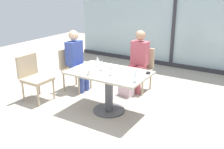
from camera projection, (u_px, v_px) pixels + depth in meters
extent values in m
plane|color=#A89E8E|center=(109.00, 111.00, 4.59)|extent=(12.00, 12.00, 0.00)
cube|color=#A0B7BC|center=(175.00, 16.00, 6.72)|extent=(5.91, 0.03, 2.70)
cube|color=#2D2D33|center=(174.00, 16.00, 6.70)|extent=(0.08, 0.06, 2.70)
cube|color=#2D2D33|center=(171.00, 64.00, 7.12)|extent=(5.91, 0.10, 0.10)
cube|color=#BCB29E|center=(109.00, 73.00, 4.35)|extent=(1.34, 0.86, 0.04)
cylinder|color=#4C4C51|center=(109.00, 93.00, 4.47)|extent=(0.14, 0.14, 0.69)
cylinder|color=#4C4C51|center=(109.00, 110.00, 4.58)|extent=(0.56, 0.56, 0.02)
cube|color=tan|center=(138.00, 71.00, 5.36)|extent=(0.46, 0.46, 0.06)
cube|color=tan|center=(144.00, 57.00, 5.49)|extent=(0.46, 0.05, 0.42)
cylinder|color=tan|center=(125.00, 82.00, 5.37)|extent=(0.04, 0.04, 0.39)
cylinder|color=tan|center=(142.00, 86.00, 5.18)|extent=(0.04, 0.04, 0.39)
cylinder|color=tan|center=(134.00, 77.00, 5.70)|extent=(0.04, 0.04, 0.39)
cylinder|color=tan|center=(151.00, 80.00, 5.50)|extent=(0.04, 0.04, 0.39)
cube|color=tan|center=(77.00, 71.00, 5.39)|extent=(0.46, 0.46, 0.06)
cube|color=tan|center=(67.00, 58.00, 5.43)|extent=(0.05, 0.46, 0.42)
cylinder|color=tan|center=(79.00, 86.00, 5.20)|extent=(0.04, 0.04, 0.39)
cylinder|color=tan|center=(91.00, 80.00, 5.52)|extent=(0.04, 0.04, 0.39)
cylinder|color=tan|center=(64.00, 82.00, 5.40)|extent=(0.04, 0.04, 0.39)
cylinder|color=tan|center=(76.00, 77.00, 5.72)|extent=(0.04, 0.04, 0.39)
cube|color=tan|center=(37.00, 80.00, 4.88)|extent=(0.46, 0.46, 0.06)
cube|color=tan|center=(27.00, 65.00, 4.93)|extent=(0.05, 0.46, 0.42)
cylinder|color=tan|center=(38.00, 96.00, 4.69)|extent=(0.04, 0.04, 0.39)
cylinder|color=tan|center=(54.00, 89.00, 5.01)|extent=(0.04, 0.04, 0.39)
cylinder|color=tan|center=(23.00, 92.00, 4.89)|extent=(0.04, 0.04, 0.39)
cylinder|color=tan|center=(39.00, 85.00, 5.21)|extent=(0.04, 0.04, 0.39)
cylinder|color=#B24C56|center=(130.00, 82.00, 5.33)|extent=(0.11, 0.11, 0.45)
cube|color=#B24C56|center=(133.00, 68.00, 5.32)|extent=(0.13, 0.32, 0.11)
cylinder|color=#B24C56|center=(138.00, 83.00, 5.24)|extent=(0.11, 0.11, 0.45)
cube|color=#B24C56|center=(141.00, 69.00, 5.23)|extent=(0.13, 0.32, 0.11)
cube|color=#B24C56|center=(140.00, 53.00, 5.28)|extent=(0.34, 0.20, 0.48)
sphere|color=tan|center=(141.00, 35.00, 5.16)|extent=(0.20, 0.20, 0.20)
cylinder|color=#384C9E|center=(81.00, 82.00, 5.29)|extent=(0.11, 0.11, 0.45)
cube|color=#384C9E|center=(77.00, 69.00, 5.25)|extent=(0.32, 0.13, 0.11)
cylinder|color=#384C9E|center=(87.00, 80.00, 5.44)|extent=(0.11, 0.11, 0.45)
cube|color=#384C9E|center=(82.00, 66.00, 5.39)|extent=(0.32, 0.13, 0.11)
cube|color=#384C9E|center=(74.00, 53.00, 5.29)|extent=(0.20, 0.34, 0.48)
sphere|color=#D8AD8C|center=(73.00, 35.00, 5.17)|extent=(0.20, 0.20, 0.20)
cylinder|color=silver|center=(135.00, 82.00, 3.88)|extent=(0.06, 0.06, 0.00)
cylinder|color=silver|center=(136.00, 79.00, 3.87)|extent=(0.01, 0.01, 0.08)
cone|color=silver|center=(136.00, 73.00, 3.84)|extent=(0.07, 0.07, 0.09)
cylinder|color=silver|center=(111.00, 75.00, 4.19)|extent=(0.06, 0.06, 0.00)
cylinder|color=silver|center=(111.00, 72.00, 4.17)|extent=(0.01, 0.01, 0.08)
cone|color=silver|center=(111.00, 67.00, 4.14)|extent=(0.07, 0.07, 0.09)
cylinder|color=silver|center=(98.00, 66.00, 4.63)|extent=(0.06, 0.06, 0.00)
cylinder|color=silver|center=(98.00, 64.00, 4.62)|extent=(0.01, 0.01, 0.08)
cone|color=silver|center=(97.00, 59.00, 4.59)|extent=(0.07, 0.07, 0.09)
cylinder|color=silver|center=(102.00, 70.00, 4.41)|extent=(0.06, 0.06, 0.00)
cylinder|color=silver|center=(102.00, 68.00, 4.39)|extent=(0.01, 0.01, 0.08)
cone|color=silver|center=(102.00, 63.00, 4.36)|extent=(0.07, 0.07, 0.09)
cylinder|color=white|center=(89.00, 72.00, 4.17)|extent=(0.08, 0.08, 0.09)
cube|color=black|center=(148.00, 73.00, 4.27)|extent=(0.11, 0.16, 0.01)
cube|color=beige|center=(126.00, 89.00, 5.19)|extent=(0.32, 0.21, 0.28)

